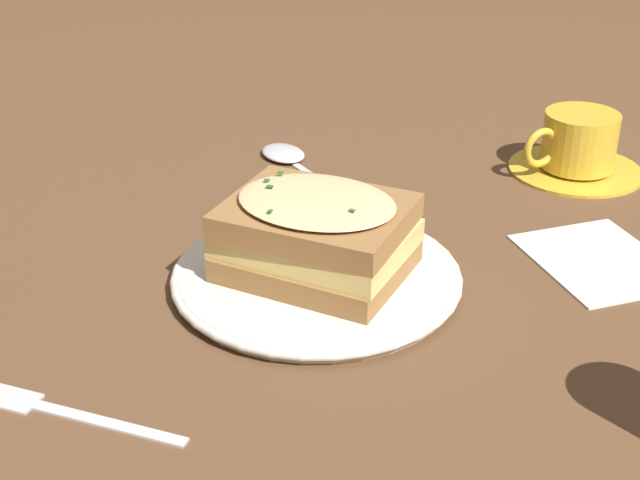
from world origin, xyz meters
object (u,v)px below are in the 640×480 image
dinner_plate (320,276)px  teacup_with_saucer (578,147)px  sandwich (320,235)px  spoon (288,156)px  napkin (599,260)px  fork (34,403)px

dinner_plate → teacup_with_saucer: bearing=-66.7°
dinner_plate → sandwich: (-0.00, -0.00, 0.04)m
spoon → napkin: bearing=-70.7°
dinner_plate → napkin: dinner_plate is taller
dinner_plate → spoon: bearing=-9.9°
dinner_plate → spoon: 0.27m
dinner_plate → sandwich: size_ratio=1.33×
dinner_plate → napkin: 0.25m
sandwich → spoon: (0.26, -0.05, -0.04)m
fork → napkin: size_ratio=1.18×
sandwich → spoon: 0.27m
fork → napkin: 0.48m
napkin → fork: bearing=97.0°
sandwich → fork: size_ratio=1.17×
fork → napkin: same height
sandwich → teacup_with_saucer: 0.36m
fork → spoon: bearing=-0.3°
sandwich → napkin: (-0.04, -0.24, -0.04)m
spoon → napkin: (-0.30, -0.20, -0.00)m
dinner_plate → teacup_with_saucer: (0.14, -0.33, 0.02)m
spoon → napkin: spoon is taller
sandwich → teacup_with_saucer: (0.14, -0.33, -0.02)m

